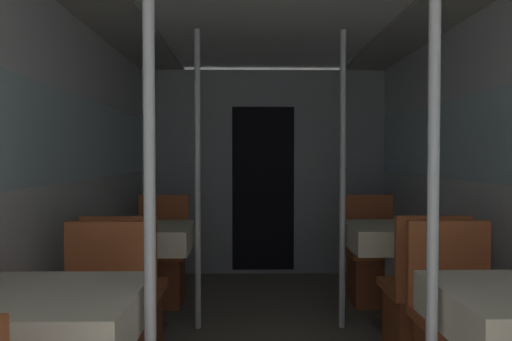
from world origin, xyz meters
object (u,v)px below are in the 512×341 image
Objects in this scene: chair_right_near_1 at (422,314)px; chair_right_far_1 at (373,269)px; support_pole_right_1 at (343,180)px; support_pole_left_1 at (198,180)px; dining_table_right_1 at (394,242)px; chair_left_near_1 at (126,315)px; chair_left_far_1 at (161,270)px; dining_table_left_1 at (146,242)px; support_pole_right_0 at (433,202)px; dining_table_left_0 at (49,325)px; support_pole_left_0 at (150,202)px.

chair_right_near_1 is 1.17m from chair_right_far_1.
support_pole_left_1 is at bearing 180.00° from support_pole_right_1.
dining_table_right_1 is at bearing 90.00° from chair_right_near_1.
dining_table_right_1 is at bearing -0.00° from support_pole_left_1.
chair_left_far_1 is at bearing 90.00° from chair_left_near_1.
chair_right_near_1 is at bearing -90.00° from dining_table_right_1.
dining_table_left_1 is at bearing 18.42° from chair_right_far_1.
dining_table_left_1 is 0.82× the size of chair_left_near_1.
chair_left_near_1 is 1.00× the size of chair_right_far_1.
dining_table_left_1 is at bearing 128.95° from support_pole_right_0.
chair_left_near_1 is at bearing 33.66° from chair_right_far_1.
chair_left_far_1 is at bearing 90.00° from dining_table_left_0.
support_pole_right_1 is at bearing 90.00° from support_pole_right_0.
chair_right_near_1 is at bearing -18.42° from dining_table_left_1.
chair_right_near_1 is at bearing 32.88° from dining_table_left_0.
support_pole_left_1 is 1.00× the size of support_pole_right_0.
support_pole_left_1 is 2.89× the size of dining_table_right_1.
support_pole_left_0 reaches higher than chair_right_far_1.
chair_right_far_1 is at bearing -180.00° from chair_left_far_1.
support_pole_left_0 is at bearing -77.99° from dining_table_left_1.
chair_left_far_1 is 1.21× the size of dining_table_right_1.
support_pole_right_0 reaches higher than chair_right_far_1.
dining_table_right_1 is at bearing 18.42° from chair_left_near_1.
support_pole_right_0 is (1.03, -1.72, 0.00)m from support_pole_left_1.
dining_table_right_1 is (1.39, 1.72, -0.44)m from support_pole_left_0.
support_pole_left_1 is 1.03m from support_pole_right_1.
chair_right_near_1 is (1.39, -0.59, -0.78)m from support_pole_left_1.
dining_table_left_0 is 2.46m from dining_table_right_1.
dining_table_left_0 is at bearing -147.12° from chair_right_near_1.
dining_table_left_0 is 2.33m from chair_left_far_1.
chair_right_near_1 reaches higher than dining_table_right_1.
support_pole_right_1 is (1.03, 1.72, 0.00)m from support_pole_left_0.
chair_left_near_1 is at bearing 90.00° from dining_table_left_0.
dining_table_left_0 is at bearing -128.95° from support_pole_right_1.
support_pole_right_0 is (1.39, 0.00, 0.44)m from dining_table_left_0.
support_pole_left_0 is 1.82m from dining_table_left_1.
chair_left_far_1 reaches higher than dining_table_left_1.
dining_table_left_0 is 0.35× the size of support_pole_right_1.
support_pole_right_0 is (1.39, -1.72, 0.44)m from dining_table_left_1.
support_pole_right_1 is (-0.37, 0.00, 0.44)m from dining_table_right_1.
dining_table_right_1 is (1.76, 0.00, 0.00)m from dining_table_left_1.
dining_table_left_1 is 1.88m from chair_right_near_1.
support_pole_left_0 is at bearing -140.77° from chair_right_near_1.
chair_left_near_1 is (-0.00, 1.14, -0.33)m from dining_table_left_0.
dining_table_left_1 is (-0.37, 1.72, -0.44)m from support_pole_left_0.
chair_left_near_1 is 1.00× the size of chair_right_near_1.
chair_left_far_1 is 1.70m from support_pole_right_1.
support_pole_right_0 is at bearing -102.01° from dining_table_right_1.
support_pole_right_0 reaches higher than chair_left_far_1.
support_pole_right_0 is 2.38× the size of chair_right_far_1.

